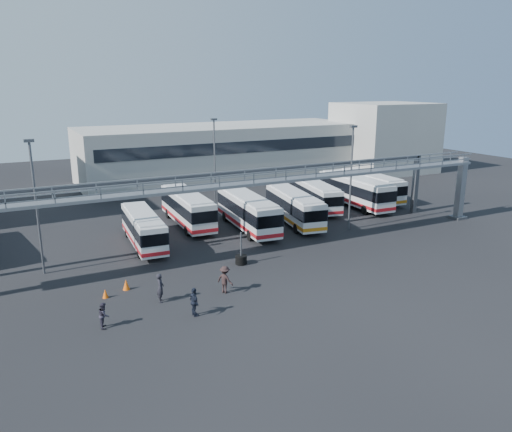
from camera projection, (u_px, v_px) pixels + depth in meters
name	position (u px, v px, depth m)	size (l,w,h in m)	color
ground	(278.00, 273.00, 38.23)	(140.00, 140.00, 0.00)	black
gantry	(245.00, 188.00, 41.85)	(51.40, 5.15, 7.10)	gray
warehouse	(223.00, 152.00, 75.15)	(42.00, 14.00, 8.00)	#9E9E99
building_right	(384.00, 137.00, 81.08)	(14.00, 12.00, 11.00)	#B2B2AD
light_pole_left	(36.00, 200.00, 36.56)	(0.70, 0.35, 10.21)	#4C4F54
light_pole_mid	(351.00, 172.00, 48.06)	(0.70, 0.35, 10.21)	#4C4F54
light_pole_back	(215.00, 158.00, 57.42)	(0.70, 0.35, 10.21)	#4C4F54
bus_3	(143.00, 227.00, 44.18)	(3.03, 10.11, 3.03)	silver
bus_4	(187.00, 207.00, 50.55)	(3.11, 11.23, 3.38)	silver
bus_5	(248.00, 211.00, 49.10)	(3.64, 11.49, 3.43)	silver
bus_6	(294.00, 206.00, 51.20)	(4.29, 11.06, 3.28)	silver
bus_7	(315.00, 194.00, 57.14)	(4.36, 10.55, 3.12)	silver
bus_8	(355.00, 190.00, 58.37)	(3.21, 11.72, 3.53)	silver
bus_9	(370.00, 185.00, 61.63)	(3.17, 10.95, 3.28)	silver
pedestrian_a	(160.00, 288.00, 32.90)	(0.72, 0.47, 1.97)	black
pedestrian_b	(104.00, 315.00, 29.47)	(0.77, 0.60, 1.57)	#272431
pedestrian_c	(225.00, 279.00, 34.34)	(1.25, 0.72, 1.93)	black
pedestrian_d	(194.00, 302.00, 30.88)	(1.09, 0.45, 1.86)	black
cone_left	(105.00, 293.00, 33.65)	(0.39, 0.39, 0.63)	#F55C0D
cone_right	(126.00, 285.00, 34.98)	(0.47, 0.47, 0.75)	#F55C0D
tire_stack	(241.00, 259.00, 39.90)	(0.93, 0.93, 2.67)	black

